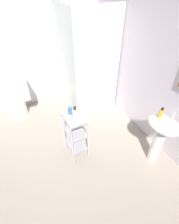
{
  "coord_description": "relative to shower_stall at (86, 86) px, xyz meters",
  "views": [
    {
      "loc": [
        1.65,
        -0.13,
        2.3
      ],
      "look_at": [
        -0.05,
        0.74,
        0.75
      ],
      "focal_mm": 26.99,
      "sensor_mm": 36.0,
      "label": 1
    }
  ],
  "objects": [
    {
      "name": "ground_plane",
      "position": [
        1.21,
        -1.23,
        -0.47
      ],
      "size": [
        4.2,
        4.2,
        0.02
      ],
      "primitive_type": "cube",
      "color": "gray"
    },
    {
      "name": "wall_back",
      "position": [
        1.22,
        0.62,
        0.79
      ],
      "size": [
        4.2,
        0.14,
        2.5
      ],
      "color": "silver",
      "rests_on": "ground_plane"
    },
    {
      "name": "wall_left",
      "position": [
        -0.64,
        -1.23,
        0.79
      ],
      "size": [
        0.1,
        4.2,
        2.5
      ],
      "primitive_type": "cube",
      "color": "silver",
      "rests_on": "ground_plane"
    },
    {
      "name": "shower_stall",
      "position": [
        0.0,
        0.0,
        0.0
      ],
      "size": [
        0.92,
        0.92,
        2.0
      ],
      "color": "white",
      "rests_on": "ground_plane"
    },
    {
      "name": "pedestal_sink",
      "position": [
        1.84,
        0.29,
        0.12
      ],
      "size": [
        0.46,
        0.37,
        0.81
      ],
      "color": "white",
      "rests_on": "ground_plane"
    },
    {
      "name": "sink_faucet",
      "position": [
        1.84,
        0.41,
        0.4
      ],
      "size": [
        0.03,
        0.03,
        0.1
      ],
      "primitive_type": "cylinder",
      "color": "silver",
      "rests_on": "pedestal_sink"
    },
    {
      "name": "toilet",
      "position": [
        -0.27,
        -1.39,
        -0.15
      ],
      "size": [
        0.37,
        0.49,
        0.76
      ],
      "color": "white",
      "rests_on": "ground_plane"
    },
    {
      "name": "storage_cart",
      "position": [
        1.16,
        -0.74,
        -0.03
      ],
      "size": [
        0.38,
        0.28,
        0.74
      ],
      "color": "silver",
      "rests_on": "ground_plane"
    },
    {
      "name": "hand_soap_bottle",
      "position": [
        1.75,
        0.28,
        0.42
      ],
      "size": [
        0.06,
        0.06,
        0.16
      ],
      "color": "gold",
      "rests_on": "pedestal_sink"
    },
    {
      "name": "lotion_bottle_white",
      "position": [
        1.21,
        -0.74,
        0.38
      ],
      "size": [
        0.08,
        0.08,
        0.23
      ],
      "color": "white",
      "rests_on": "storage_cart"
    },
    {
      "name": "rinse_cup",
      "position": [
        1.04,
        -0.74,
        0.33
      ],
      "size": [
        0.06,
        0.06,
        0.11
      ],
      "primitive_type": "cylinder",
      "color": "#3870B2",
      "rests_on": "storage_cart"
    }
  ]
}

